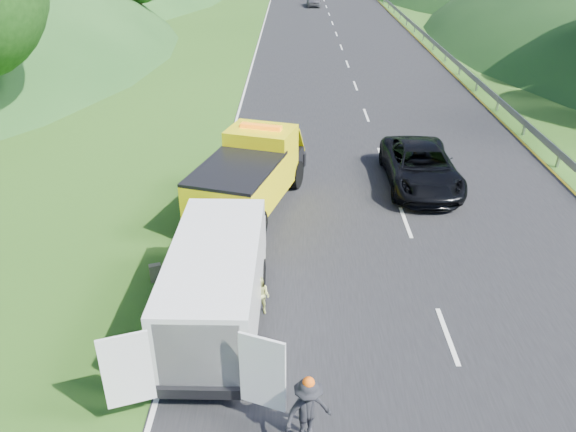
{
  "coord_description": "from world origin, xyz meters",
  "views": [
    {
      "loc": [
        -0.93,
        -13.13,
        9.34
      ],
      "look_at": [
        -1.07,
        2.01,
        1.3
      ],
      "focal_mm": 35.0,
      "sensor_mm": 36.0,
      "label": 1
    }
  ],
  "objects_px": {
    "child": "(261,313)",
    "passing_suv": "(418,185)",
    "suitcase": "(156,273)",
    "tow_truck": "(250,173)",
    "white_van": "(217,280)",
    "woman": "(215,277)"
  },
  "relations": [
    {
      "from": "tow_truck",
      "to": "passing_suv",
      "type": "relative_size",
      "value": 1.21
    },
    {
      "from": "woman",
      "to": "white_van",
      "type": "bearing_deg",
      "value": 166.3
    },
    {
      "from": "tow_truck",
      "to": "white_van",
      "type": "xyz_separation_m",
      "value": [
        -0.38,
        -6.63,
        -0.02
      ]
    },
    {
      "from": "suitcase",
      "to": "passing_suv",
      "type": "xyz_separation_m",
      "value": [
        8.95,
        6.72,
        -0.27
      ]
    },
    {
      "from": "tow_truck",
      "to": "white_van",
      "type": "bearing_deg",
      "value": -76.66
    },
    {
      "from": "child",
      "to": "passing_suv",
      "type": "relative_size",
      "value": 0.19
    },
    {
      "from": "child",
      "to": "suitcase",
      "type": "distance_m",
      "value": 3.47
    },
    {
      "from": "woman",
      "to": "passing_suv",
      "type": "distance_m",
      "value": 9.75
    },
    {
      "from": "child",
      "to": "tow_truck",
      "type": "bearing_deg",
      "value": 120.81
    },
    {
      "from": "child",
      "to": "suitcase",
      "type": "height_order",
      "value": "same"
    },
    {
      "from": "child",
      "to": "suitcase",
      "type": "relative_size",
      "value": 2.0
    },
    {
      "from": "passing_suv",
      "to": "child",
      "type": "bearing_deg",
      "value": -124.87
    },
    {
      "from": "white_van",
      "to": "woman",
      "type": "distance_m",
      "value": 2.51
    },
    {
      "from": "suitcase",
      "to": "passing_suv",
      "type": "height_order",
      "value": "passing_suv"
    },
    {
      "from": "white_van",
      "to": "child",
      "type": "distance_m",
      "value": 1.75
    },
    {
      "from": "passing_suv",
      "to": "white_van",
      "type": "bearing_deg",
      "value": -128.11
    },
    {
      "from": "child",
      "to": "passing_suv",
      "type": "bearing_deg",
      "value": 79.3
    },
    {
      "from": "child",
      "to": "suitcase",
      "type": "xyz_separation_m",
      "value": [
        -3.13,
        1.49,
        0.27
      ]
    },
    {
      "from": "tow_truck",
      "to": "suitcase",
      "type": "relative_size",
      "value": 12.51
    },
    {
      "from": "woman",
      "to": "passing_suv",
      "type": "xyz_separation_m",
      "value": [
        7.26,
        6.51,
        0.0
      ]
    },
    {
      "from": "child",
      "to": "white_van",
      "type": "bearing_deg",
      "value": -134.2
    },
    {
      "from": "woman",
      "to": "passing_suv",
      "type": "relative_size",
      "value": 0.26
    }
  ]
}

